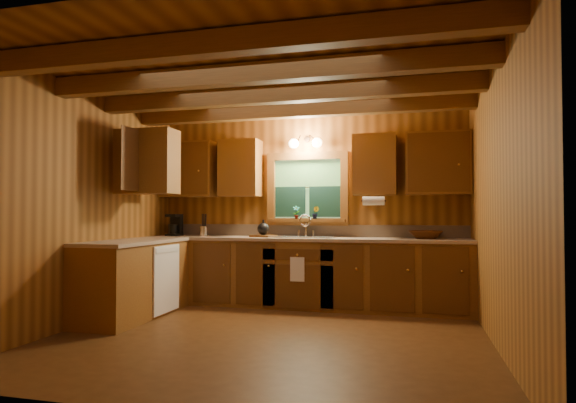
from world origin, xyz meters
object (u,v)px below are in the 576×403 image
(sink, at_px, (303,241))
(cutting_board, at_px, (263,236))
(wicker_basket, at_px, (426,235))
(coffee_maker, at_px, (175,225))

(sink, bearing_deg, cutting_board, -175.48)
(wicker_basket, bearing_deg, sink, -178.52)
(sink, xyz_separation_m, cutting_board, (-0.53, -0.04, 0.06))
(coffee_maker, distance_m, cutting_board, 1.34)
(coffee_maker, height_order, wicker_basket, coffee_maker)
(wicker_basket, bearing_deg, coffee_maker, 180.00)
(cutting_board, relative_size, wicker_basket, 0.76)
(coffee_maker, bearing_deg, cutting_board, 3.35)
(cutting_board, bearing_deg, sink, 23.62)
(sink, distance_m, coffee_maker, 1.87)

